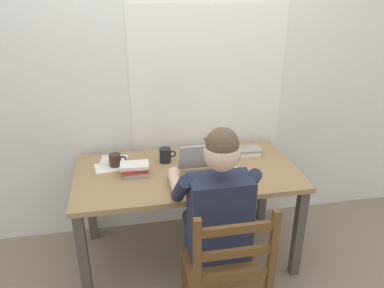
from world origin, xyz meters
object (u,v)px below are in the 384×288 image
object	(u,v)px
wooden_chair	(226,274)
coffee_mug_white	(226,154)
coffee_mug_dark	(115,160)
book_stack_side	(135,169)
book_stack_main	(248,151)
desk	(187,182)
computer_mouse	(250,175)
coffee_mug_spare	(166,155)
laptop	(206,172)
seated_person	(215,211)

from	to	relation	value
wooden_chair	coffee_mug_white	size ratio (longest dim) A/B	7.71
coffee_mug_dark	book_stack_side	distance (m)	0.19
coffee_mug_dark	book_stack_main	bearing A→B (deg)	1.15
book_stack_side	coffee_mug_white	bearing A→B (deg)	7.46
desk	wooden_chair	distance (m)	0.76
wooden_chair	coffee_mug_white	world-z (taller)	wooden_chair
computer_mouse	book_stack_side	bearing A→B (deg)	165.92
coffee_mug_dark	book_stack_side	size ratio (longest dim) A/B	0.62
coffee_mug_spare	coffee_mug_dark	bearing A→B (deg)	-179.17
wooden_chair	coffee_mug_white	distance (m)	0.92
computer_mouse	book_stack_main	size ratio (longest dim) A/B	0.53
desk	wooden_chair	bearing A→B (deg)	-83.45
computer_mouse	book_stack_main	world-z (taller)	book_stack_main
laptop	seated_person	bearing A→B (deg)	-92.91
desk	coffee_mug_spare	world-z (taller)	coffee_mug_spare
seated_person	book_stack_main	size ratio (longest dim) A/B	6.54
laptop	coffee_mug_dark	xyz separation A→B (m)	(-0.58, 0.29, -0.01)
seated_person	computer_mouse	size ratio (longest dim) A/B	12.44
coffee_mug_spare	book_stack_side	bearing A→B (deg)	-146.61
coffee_mug_spare	book_stack_main	bearing A→B (deg)	1.33
book_stack_main	laptop	bearing A→B (deg)	-141.65
laptop	coffee_mug_white	world-z (taller)	laptop
coffee_mug_dark	book_stack_side	world-z (taller)	coffee_mug_dark
laptop	book_stack_main	size ratio (longest dim) A/B	1.74
wooden_chair	coffee_mug_dark	xyz separation A→B (m)	(-0.56, 0.90, 0.30)
book_stack_main	computer_mouse	bearing A→B (deg)	-106.36
coffee_mug_dark	book_stack_main	xyz separation A→B (m)	(0.98, 0.02, -0.02)
wooden_chair	coffee_mug_dark	bearing A→B (deg)	122.16
coffee_mug_dark	book_stack_side	xyz separation A→B (m)	(0.13, -0.14, -0.00)
desk	book_stack_main	size ratio (longest dim) A/B	7.97
book_stack_main	book_stack_side	bearing A→B (deg)	-169.17
book_stack_side	desk	bearing A→B (deg)	-2.29
desk	coffee_mug_dark	size ratio (longest dim) A/B	12.50
book_stack_side	coffee_mug_dark	bearing A→B (deg)	131.71
desk	coffee_mug_spare	xyz separation A→B (m)	(-0.13, 0.16, 0.14)
computer_mouse	coffee_mug_white	distance (m)	0.29
wooden_chair	book_stack_main	bearing A→B (deg)	65.76
coffee_mug_white	coffee_mug_spare	distance (m)	0.43
book_stack_main	coffee_mug_dark	bearing A→B (deg)	-178.85
computer_mouse	laptop	bearing A→B (deg)	172.96
wooden_chair	coffee_mug_spare	size ratio (longest dim) A/B	7.79
desk	book_stack_side	size ratio (longest dim) A/B	7.73
coffee_mug_white	coffee_mug_spare	xyz separation A→B (m)	(-0.43, 0.06, 0.00)
seated_person	book_stack_main	distance (m)	0.76
coffee_mug_spare	book_stack_side	distance (m)	0.27
coffee_mug_spare	wooden_chair	bearing A→B (deg)	-76.77
desk	computer_mouse	world-z (taller)	computer_mouse
coffee_mug_dark	coffee_mug_spare	world-z (taller)	coffee_mug_spare
desk	book_stack_side	xyz separation A→B (m)	(-0.35, 0.01, 0.13)
seated_person	coffee_mug_spare	size ratio (longest dim) A/B	10.32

